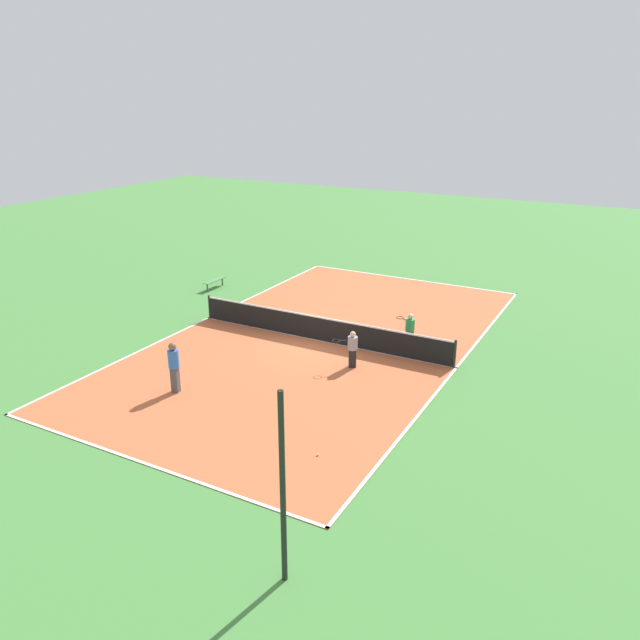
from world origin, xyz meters
TOP-DOWN VIEW (x-y plane):
  - ground_plane at (0.00, 0.00)m, footprint 80.00×80.00m
  - court_surface at (0.00, 0.00)m, footprint 11.43×20.34m
  - tennis_net at (0.00, 0.00)m, footprint 11.23×0.10m
  - bench at (8.21, -3.81)m, footprint 0.36×1.55m
  - player_near_blue at (2.06, 6.36)m, footprint 0.41×0.41m
  - player_far_green at (-3.45, -0.97)m, footprint 0.98×0.72m
  - player_baseline_gray at (-2.27, 1.74)m, footprint 0.96×0.80m
  - tennis_ball_right_alley at (-4.02, 7.56)m, footprint 0.07×0.07m
  - tennis_ball_near_net at (-3.43, -2.27)m, footprint 0.07×0.07m
  - fence_post_back_left at (-5.64, 11.95)m, footprint 0.12×0.12m

SIDE VIEW (x-z plane):
  - ground_plane at x=0.00m, z-range 0.00..0.00m
  - court_surface at x=0.00m, z-range 0.00..0.02m
  - tennis_ball_right_alley at x=-4.02m, z-range 0.02..0.09m
  - tennis_ball_near_net at x=-3.43m, z-range 0.02..0.09m
  - bench at x=8.21m, z-range 0.16..0.61m
  - tennis_net at x=0.00m, z-range 0.03..1.10m
  - player_baseline_gray at x=-2.27m, z-range 0.11..1.50m
  - player_far_green at x=-3.45m, z-range 0.11..1.53m
  - player_near_blue at x=2.06m, z-range 0.16..1.93m
  - fence_post_back_left at x=-5.64m, z-range 0.00..4.33m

